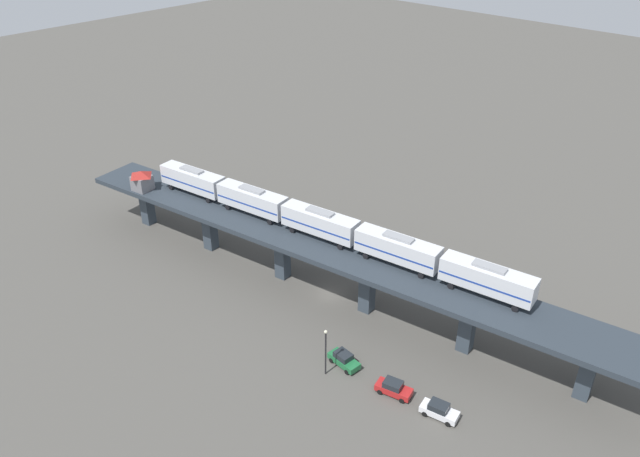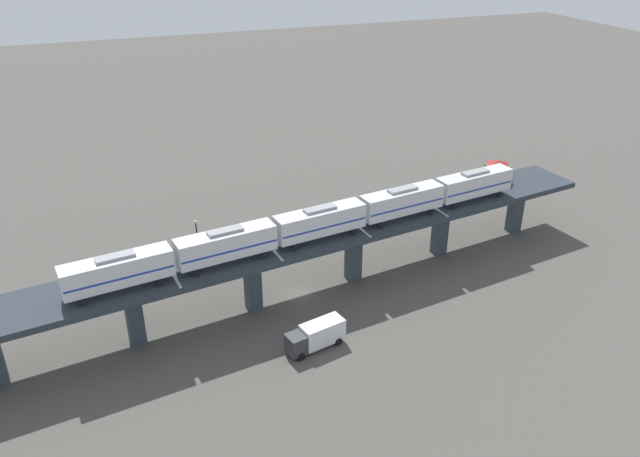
# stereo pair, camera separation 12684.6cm
# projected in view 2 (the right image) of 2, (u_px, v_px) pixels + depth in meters

# --- Properties ---
(ground_plane) EXTENTS (400.00, 400.00, 0.00)m
(ground_plane) POSITION_uv_depth(u_px,v_px,m) (299.00, 294.00, 83.64)
(ground_plane) COLOR #4C4944
(elevated_viaduct) EXTENTS (21.17, 92.27, 8.38)m
(elevated_viaduct) POSITION_uv_depth(u_px,v_px,m) (299.00, 247.00, 80.44)
(elevated_viaduct) COLOR #283039
(elevated_viaduct) RESTS_ON ground
(subway_train) EXTENTS (11.50, 62.18, 4.45)m
(subway_train) POSITION_uv_depth(u_px,v_px,m) (320.00, 221.00, 78.63)
(subway_train) COLOR silver
(subway_train) RESTS_ON elevated_viaduct
(signal_hut) EXTENTS (3.64, 3.64, 3.40)m
(signal_hut) POSITION_uv_depth(u_px,v_px,m) (497.00, 170.00, 96.14)
(signal_hut) COLOR slate
(signal_hut) RESTS_ON elevated_viaduct
(street_car_red) EXTENTS (2.73, 4.69, 1.89)m
(street_car_red) POSITION_uv_depth(u_px,v_px,m) (143.00, 278.00, 85.39)
(street_car_red) COLOR #AD1E1E
(street_car_red) RESTS_ON ground
(street_car_green) EXTENTS (2.31, 4.56, 1.89)m
(street_car_green) POSITION_uv_depth(u_px,v_px,m) (198.00, 267.00, 87.97)
(street_car_green) COLOR #1E6638
(street_car_green) RESTS_ON ground
(street_car_white) EXTENTS (2.57, 4.65, 1.89)m
(street_car_white) POSITION_uv_depth(u_px,v_px,m) (97.00, 289.00, 82.94)
(street_car_white) COLOR silver
(street_car_white) RESTS_ON ground
(delivery_truck) EXTENTS (3.77, 7.52, 3.20)m
(delivery_truck) POSITION_uv_depth(u_px,v_px,m) (316.00, 335.00, 72.63)
(delivery_truck) COLOR #333338
(delivery_truck) RESTS_ON ground
(street_lamp) EXTENTS (0.44, 0.44, 6.94)m
(street_lamp) POSITION_uv_depth(u_px,v_px,m) (197.00, 238.00, 89.01)
(street_lamp) COLOR black
(street_lamp) RESTS_ON ground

